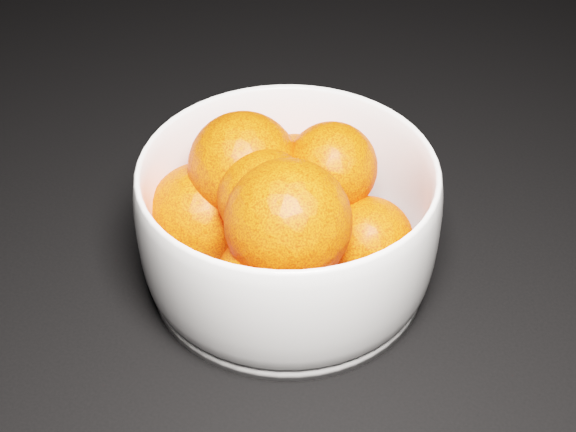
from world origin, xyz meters
The scene contains 3 objects.
ground centered at (0.00, 0.00, 0.00)m, with size 3.00×3.00×0.00m, color black.
bowl centered at (0.25, -0.18, 0.05)m, with size 0.20×0.20×0.10m.
orange_pile centered at (0.24, -0.19, 0.07)m, with size 0.18×0.17×0.12m.
Camera 1 is at (0.48, -0.52, 0.41)m, focal length 50.00 mm.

